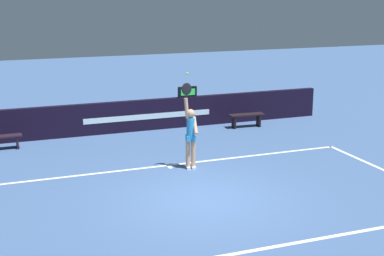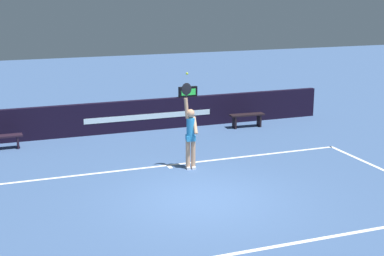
# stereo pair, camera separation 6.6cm
# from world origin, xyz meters

# --- Properties ---
(ground_plane) EXTENTS (60.00, 60.00, 0.00)m
(ground_plane) POSITION_xyz_m (0.00, 0.00, 0.00)
(ground_plane) COLOR #3D5A89
(court_lines) EXTENTS (11.26, 5.84, 0.00)m
(court_lines) POSITION_xyz_m (0.00, -0.01, 0.00)
(court_lines) COLOR white
(court_lines) RESTS_ON ground
(back_wall) EXTENTS (14.96, 0.22, 1.12)m
(back_wall) POSITION_xyz_m (0.00, 7.06, 0.56)
(back_wall) COLOR black
(back_wall) RESTS_ON ground
(speed_display) EXTENTS (0.70, 0.15, 0.38)m
(speed_display) POSITION_xyz_m (2.15, 7.06, 1.31)
(speed_display) COLOR black
(speed_display) RESTS_ON back_wall
(tennis_player) EXTENTS (0.45, 0.42, 2.48)m
(tennis_player) POSITION_xyz_m (0.51, 2.33, 1.03)
(tennis_player) COLOR tan
(tennis_player) RESTS_ON ground
(tennis_ball) EXTENTS (0.07, 0.07, 0.07)m
(tennis_ball) POSITION_xyz_m (0.35, 2.16, 2.76)
(tennis_ball) COLOR #C5E031
(courtside_bench_near) EXTENTS (1.31, 0.38, 0.45)m
(courtside_bench_near) POSITION_xyz_m (-4.46, 6.23, 0.34)
(courtside_bench_near) COLOR black
(courtside_bench_near) RESTS_ON ground
(courtside_bench_far) EXTENTS (1.31, 0.43, 0.50)m
(courtside_bench_far) POSITION_xyz_m (4.14, 6.17, 0.37)
(courtside_bench_far) COLOR black
(courtside_bench_far) RESTS_ON ground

